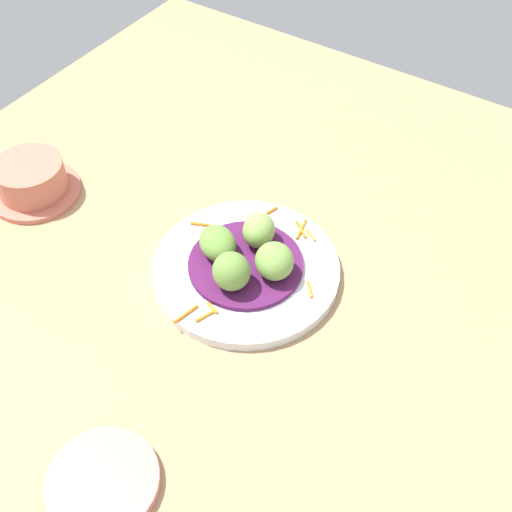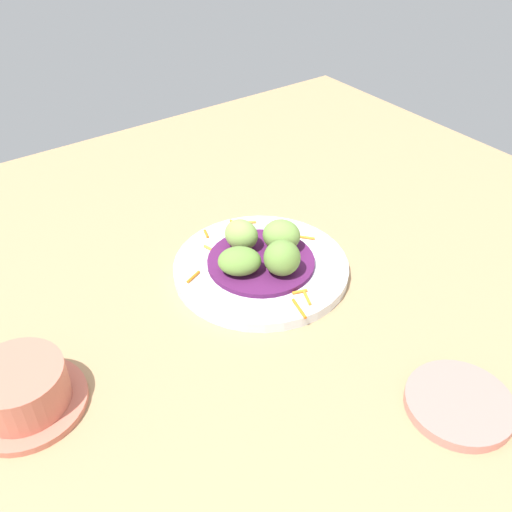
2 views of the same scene
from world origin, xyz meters
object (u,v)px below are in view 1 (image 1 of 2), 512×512
at_px(guac_scoop_right, 218,243).
at_px(terracotta_bowl, 32,181).
at_px(side_plate_small, 103,482).
at_px(guac_scoop_back, 231,271).
at_px(guac_scoop_center, 259,230).
at_px(guac_scoop_left, 274,261).
at_px(main_plate, 246,270).

bearing_deg(guac_scoop_right, terracotta_bowl, 96.50).
distance_m(side_plate_small, terracotta_bowl, 0.45).
bearing_deg(guac_scoop_back, guac_scoop_center, 8.01).
relative_size(guac_scoop_left, terracotta_bowl, 0.41).
relative_size(guac_scoop_center, side_plate_small, 0.42).
height_order(guac_scoop_left, terracotta_bowl, guac_scoop_left).
relative_size(guac_scoop_center, terracotta_bowl, 0.38).
relative_size(guac_scoop_right, side_plate_small, 0.50).
xyz_separation_m(guac_scoop_center, terracotta_bowl, (-0.08, 0.33, -0.02)).
relative_size(guac_scoop_left, guac_scoop_right, 0.92).
xyz_separation_m(guac_scoop_left, guac_scoop_right, (-0.01, 0.08, -0.00)).
distance_m(guac_scoop_center, guac_scoop_back, 0.08).
bearing_deg(guac_scoop_center, guac_scoop_right, 143.01).
bearing_deg(terracotta_bowl, main_plate, -83.33).
height_order(guac_scoop_back, terracotta_bowl, guac_scoop_back).
height_order(guac_scoop_right, guac_scoop_back, guac_scoop_back).
relative_size(guac_scoop_right, guac_scoop_back, 1.18).
relative_size(main_plate, side_plate_small, 2.09).
height_order(main_plate, guac_scoop_left, guac_scoop_left).
xyz_separation_m(main_plate, side_plate_small, (-0.30, -0.03, -0.00)).
bearing_deg(main_plate, guac_scoop_right, 98.01).
height_order(main_plate, guac_scoop_right, guac_scoop_right).
xyz_separation_m(guac_scoop_right, guac_scoop_back, (-0.03, -0.04, 0.01)).
bearing_deg(main_plate, guac_scoop_center, 8.01).
height_order(guac_scoop_center, terracotta_bowl, guac_scoop_center).
height_order(guac_scoop_center, side_plate_small, guac_scoop_center).
xyz_separation_m(main_plate, guac_scoop_right, (-0.01, 0.04, 0.03)).
relative_size(side_plate_small, terracotta_bowl, 0.89).
bearing_deg(main_plate, guac_scoop_back, -171.99).
distance_m(main_plate, terracotta_bowl, 0.33).
bearing_deg(guac_scoop_right, guac_scoop_left, -81.99).
distance_m(guac_scoop_center, terracotta_bowl, 0.34).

